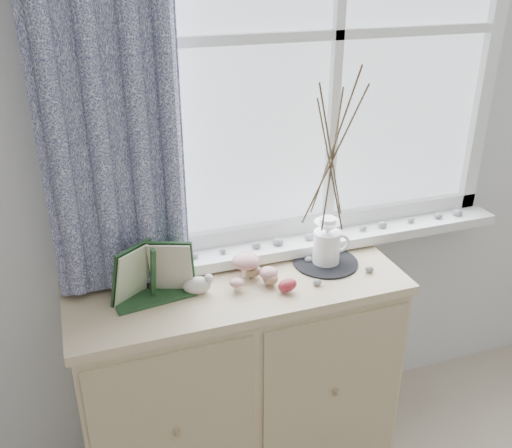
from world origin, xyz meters
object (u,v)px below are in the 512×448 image
at_px(sideboard, 240,379).
at_px(botanical_book, 154,275).
at_px(twig_pitcher, 332,153).
at_px(toadstool_cluster, 250,267).

distance_m(sideboard, botanical_book, 0.61).
xyz_separation_m(botanical_book, twig_pitcher, (0.65, 0.06, 0.33)).
height_order(sideboard, toadstool_cluster, toadstool_cluster).
bearing_deg(toadstool_cluster, botanical_book, -173.57).
relative_size(botanical_book, toadstool_cluster, 1.72).
xyz_separation_m(botanical_book, toadstool_cluster, (0.34, 0.04, -0.05)).
distance_m(sideboard, toadstool_cluster, 0.48).
relative_size(toadstool_cluster, twig_pitcher, 0.24).
relative_size(sideboard, twig_pitcher, 1.57).
height_order(toadstool_cluster, twig_pitcher, twig_pitcher).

